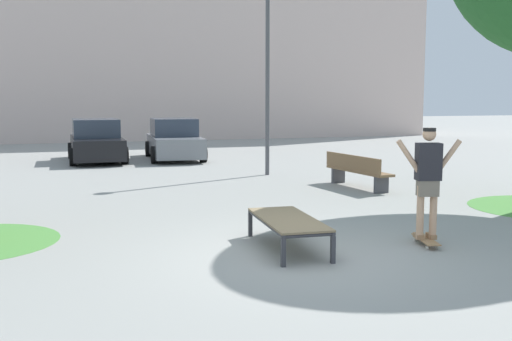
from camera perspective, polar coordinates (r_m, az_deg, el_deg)
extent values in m
plane|color=#999993|center=(8.56, 4.17, -8.16)|extent=(120.00, 120.00, 0.00)
cube|color=beige|center=(34.27, -12.66, 14.56)|extent=(35.59, 4.00, 13.87)
cube|color=#38383D|center=(9.72, -0.55, -5.18)|extent=(0.06, 0.06, 0.38)
cube|color=#38383D|center=(9.91, 3.40, -4.96)|extent=(0.06, 0.06, 0.38)
cube|color=#38383D|center=(7.99, 2.60, -7.83)|extent=(0.06, 0.06, 0.38)
cube|color=#38383D|center=(8.22, 7.32, -7.47)|extent=(0.06, 0.06, 0.38)
cylinder|color=#38383D|center=(8.81, 0.87, -5.01)|extent=(0.19, 1.90, 0.05)
cylinder|color=#38383D|center=(9.01, 5.19, -4.77)|extent=(0.19, 1.90, 0.05)
cylinder|color=#38383D|center=(9.77, 1.45, -3.84)|extent=(0.76, 0.10, 0.05)
cylinder|color=#38383D|center=(8.05, 5.01, -6.17)|extent=(0.76, 0.10, 0.05)
cube|color=#847051|center=(8.89, 3.06, -4.64)|extent=(0.89, 1.95, 0.03)
cube|color=#9E754C|center=(9.54, 15.84, -6.32)|extent=(0.40, 0.82, 0.02)
cylinder|color=silver|center=(9.79, 14.88, -6.30)|extent=(0.04, 0.06, 0.06)
cylinder|color=silver|center=(9.84, 15.71, -6.26)|extent=(0.04, 0.06, 0.06)
cylinder|color=silver|center=(9.27, 15.95, -7.06)|extent=(0.04, 0.06, 0.06)
cylinder|color=silver|center=(9.32, 16.82, -7.02)|extent=(0.04, 0.06, 0.06)
cylinder|color=tan|center=(9.43, 15.34, -3.87)|extent=(0.11, 0.11, 0.82)
cube|color=#99704C|center=(9.55, 15.18, -6.03)|extent=(0.16, 0.26, 0.07)
cylinder|color=tan|center=(9.49, 16.49, -3.84)|extent=(0.11, 0.11, 0.82)
cube|color=#99704C|center=(9.61, 16.32, -5.98)|extent=(0.16, 0.26, 0.07)
cube|color=#756B5B|center=(9.40, 15.99, -1.61)|extent=(0.34, 0.27, 0.24)
cube|color=#232328|center=(9.35, 16.07, 0.81)|extent=(0.41, 0.31, 0.56)
cylinder|color=tan|center=(9.25, 14.33, 1.29)|extent=(0.41, 0.18, 0.52)
cylinder|color=tan|center=(9.44, 17.81, 1.28)|extent=(0.41, 0.18, 0.52)
sphere|color=tan|center=(9.32, 16.16, 3.32)|extent=(0.20, 0.20, 0.20)
cylinder|color=black|center=(9.31, 16.17, 3.75)|extent=(0.19, 0.19, 0.05)
cube|color=black|center=(22.14, -14.92, 2.17)|extent=(1.71, 4.20, 0.70)
cube|color=#2D3847|center=(22.25, -15.00, 3.92)|extent=(1.57, 2.10, 0.64)
cylinder|color=black|center=(20.94, -12.37, 1.41)|extent=(0.22, 0.60, 0.60)
cylinder|color=black|center=(20.83, -17.03, 1.24)|extent=(0.22, 0.60, 0.60)
cylinder|color=black|center=(23.52, -13.03, 1.97)|extent=(0.22, 0.60, 0.60)
cylinder|color=black|center=(23.43, -17.17, 1.82)|extent=(0.22, 0.60, 0.60)
cube|color=slate|center=(22.33, -7.76, 2.37)|extent=(1.98, 4.30, 0.70)
cube|color=#2D3847|center=(22.43, -7.83, 4.11)|extent=(1.70, 2.20, 0.64)
cylinder|color=black|center=(21.18, -5.05, 1.60)|extent=(0.26, 0.61, 0.60)
cylinder|color=black|center=(20.97, -9.63, 1.48)|extent=(0.26, 0.61, 0.60)
cylinder|color=black|center=(23.74, -6.09, 2.15)|extent=(0.26, 0.61, 0.60)
cylinder|color=black|center=(23.55, -10.18, 2.04)|extent=(0.26, 0.61, 0.60)
cube|color=brown|center=(15.20, 9.73, -0.02)|extent=(0.67, 2.43, 0.06)
cube|color=brown|center=(15.06, 9.12, 0.78)|extent=(0.27, 2.39, 0.36)
cube|color=#424247|center=(16.03, 7.82, -0.46)|extent=(0.38, 0.12, 0.40)
cube|color=#424247|center=(14.44, 11.82, -1.34)|extent=(0.38, 0.12, 0.40)
cylinder|color=#4C4C51|center=(17.48, 1.10, 8.57)|extent=(0.12, 0.12, 5.50)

